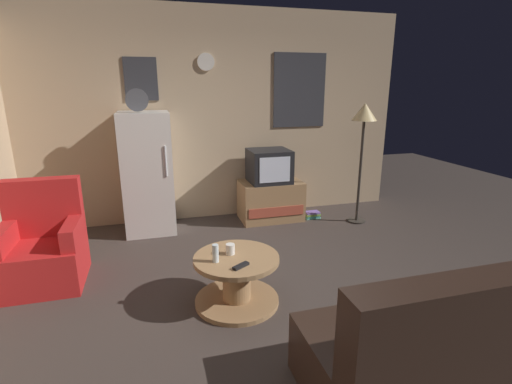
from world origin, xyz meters
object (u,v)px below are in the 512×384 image
at_px(crt_tv, 269,166).
at_px(mug_ceramic_white, 230,249).
at_px(book_stack, 312,215).
at_px(couch, 452,348).
at_px(remote_control, 241,266).
at_px(armchair, 44,248).
at_px(coffee_table, 237,280).
at_px(fridge, 147,173).
at_px(tv_stand, 271,200).
at_px(standing_lamp, 364,121).
at_px(wine_glass, 215,253).

height_order(crt_tv, mug_ceramic_white, crt_tv).
xyz_separation_m(mug_ceramic_white, book_stack, (1.53, 1.73, -0.43)).
bearing_deg(couch, remote_control, 132.44).
bearing_deg(mug_ceramic_white, armchair, 154.01).
height_order(crt_tv, coffee_table, crt_tv).
bearing_deg(coffee_table, fridge, 109.38).
xyz_separation_m(tv_stand, coffee_table, (-0.92, -1.93, -0.05)).
height_order(remote_control, couch, couch).
xyz_separation_m(armchair, book_stack, (3.15, 0.94, -0.29)).
height_order(tv_stand, mug_ceramic_white, tv_stand).
distance_m(standing_lamp, coffee_table, 2.78).
height_order(coffee_table, book_stack, coffee_table).
bearing_deg(crt_tv, tv_stand, 1.98).
xyz_separation_m(crt_tv, standing_lamp, (1.14, -0.42, 0.60)).
relative_size(tv_stand, armchair, 0.88).
height_order(wine_glass, armchair, armchair).
height_order(tv_stand, standing_lamp, standing_lamp).
bearing_deg(crt_tv, fridge, 179.17).
xyz_separation_m(armchair, couch, (2.67, -2.16, -0.03)).
distance_m(mug_ceramic_white, remote_control, 0.26).
bearing_deg(fridge, mug_ceramic_white, -71.04).
bearing_deg(couch, coffee_table, 127.76).
xyz_separation_m(fridge, couch, (1.70, -3.26, -0.44)).
distance_m(standing_lamp, mug_ceramic_white, 2.68).
bearing_deg(wine_glass, remote_control, -39.74).
height_order(crt_tv, couch, crt_tv).
bearing_deg(remote_control, coffee_table, 55.95).
distance_m(remote_control, armchair, 1.96).
bearing_deg(book_stack, standing_lamp, -27.69).
bearing_deg(mug_ceramic_white, book_stack, 48.55).
relative_size(tv_stand, coffee_table, 1.17).
height_order(armchair, couch, armchair).
relative_size(fridge, book_stack, 8.35).
bearing_deg(fridge, coffee_table, -70.62).
height_order(mug_ceramic_white, book_stack, mug_ceramic_white).
bearing_deg(couch, wine_glass, 133.47).
bearing_deg(coffee_table, mug_ceramic_white, 120.69).
height_order(standing_lamp, couch, standing_lamp).
bearing_deg(book_stack, couch, -98.86).
bearing_deg(standing_lamp, mug_ceramic_white, -144.89).
height_order(mug_ceramic_white, remote_control, mug_ceramic_white).
xyz_separation_m(remote_control, couch, (1.02, -1.11, -0.13)).
bearing_deg(wine_glass, armchair, 148.62).
xyz_separation_m(fridge, remote_control, (0.68, -2.15, -0.31)).
bearing_deg(mug_ceramic_white, coffee_table, -59.31).
bearing_deg(coffee_table, armchair, 152.77).
xyz_separation_m(tv_stand, armchair, (-2.58, -1.08, 0.07)).
relative_size(wine_glass, remote_control, 1.00).
xyz_separation_m(crt_tv, remote_control, (-0.90, -2.12, -0.31)).
xyz_separation_m(crt_tv, wine_glass, (-1.07, -1.98, -0.25)).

